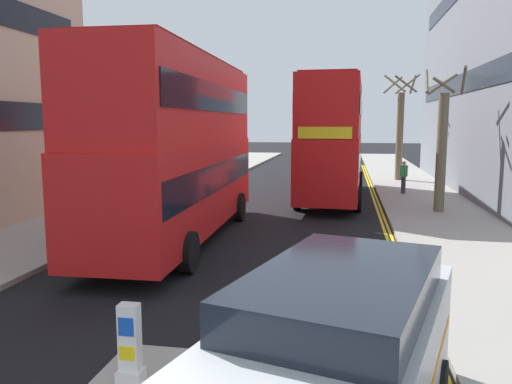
{
  "coord_description": "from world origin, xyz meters",
  "views": [
    {
      "loc": [
        2.89,
        -2.31,
        3.68
      ],
      "look_at": [
        0.5,
        11.0,
        1.8
      ],
      "focal_mm": 35.35,
      "sensor_mm": 36.0,
      "label": 1
    }
  ],
  "objects_px": {
    "double_decker_bus_away": "(179,144)",
    "pedestrian_far": "(404,177)",
    "double_decker_bus_oncoming": "(333,136)",
    "keep_left_bollard": "(130,346)",
    "taxi_minivan": "(334,372)"
  },
  "relations": [
    {
      "from": "keep_left_bollard",
      "to": "double_decker_bus_oncoming",
      "type": "bearing_deg",
      "value": 82.85
    },
    {
      "from": "pedestrian_far",
      "to": "keep_left_bollard",
      "type": "bearing_deg",
      "value": -106.25
    },
    {
      "from": "taxi_minivan",
      "to": "pedestrian_far",
      "type": "distance_m",
      "value": 21.04
    },
    {
      "from": "taxi_minivan",
      "to": "double_decker_bus_away",
      "type": "bearing_deg",
      "value": 117.07
    },
    {
      "from": "keep_left_bollard",
      "to": "taxi_minivan",
      "type": "xyz_separation_m",
      "value": [
        2.82,
        -1.13,
        0.46
      ]
    },
    {
      "from": "keep_left_bollard",
      "to": "pedestrian_far",
      "type": "relative_size",
      "value": 0.69
    },
    {
      "from": "double_decker_bus_away",
      "to": "double_decker_bus_oncoming",
      "type": "relative_size",
      "value": 1.0
    },
    {
      "from": "double_decker_bus_away",
      "to": "double_decker_bus_oncoming",
      "type": "height_order",
      "value": "same"
    },
    {
      "from": "pedestrian_far",
      "to": "double_decker_bus_away",
      "type": "bearing_deg",
      "value": -125.64
    },
    {
      "from": "double_decker_bus_away",
      "to": "pedestrian_far",
      "type": "height_order",
      "value": "double_decker_bus_away"
    },
    {
      "from": "keep_left_bollard",
      "to": "taxi_minivan",
      "type": "relative_size",
      "value": 0.22
    },
    {
      "from": "keep_left_bollard",
      "to": "taxi_minivan",
      "type": "height_order",
      "value": "taxi_minivan"
    },
    {
      "from": "double_decker_bus_oncoming",
      "to": "pedestrian_far",
      "type": "xyz_separation_m",
      "value": [
        3.47,
        1.61,
        -2.04
      ]
    },
    {
      "from": "double_decker_bus_oncoming",
      "to": "taxi_minivan",
      "type": "relative_size",
      "value": 2.12
    },
    {
      "from": "double_decker_bus_oncoming",
      "to": "taxi_minivan",
      "type": "bearing_deg",
      "value": -88.37
    }
  ]
}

